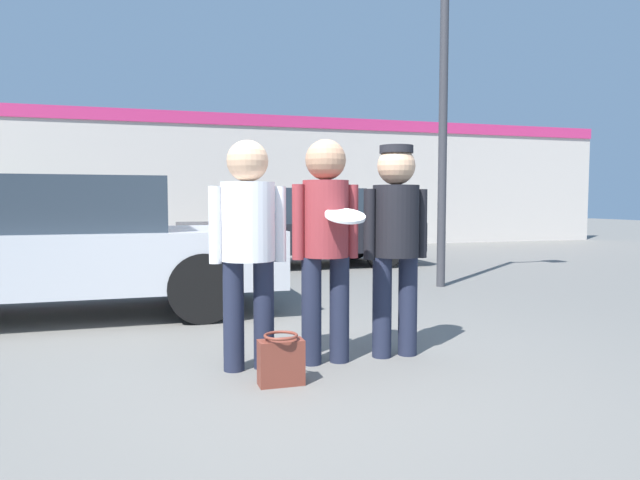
{
  "coord_description": "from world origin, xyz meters",
  "views": [
    {
      "loc": [
        -1.14,
        -3.86,
        1.22
      ],
      "look_at": [
        0.13,
        0.32,
        0.92
      ],
      "focal_mm": 32.0,
      "sensor_mm": 36.0,
      "label": 1
    }
  ],
  "objects_px": {
    "parked_car_far": "(298,227)",
    "handbag": "(281,360)",
    "shrub": "(19,234)",
    "person_left": "(248,233)",
    "parked_car_near": "(55,246)",
    "person_right": "(396,231)",
    "person_middle_with_frisbee": "(326,231)",
    "street_lamp": "(459,54)"
  },
  "relations": [
    {
      "from": "parked_car_far",
      "to": "handbag",
      "type": "height_order",
      "value": "parked_car_far"
    },
    {
      "from": "shrub",
      "to": "handbag",
      "type": "height_order",
      "value": "shrub"
    },
    {
      "from": "person_left",
      "to": "parked_car_far",
      "type": "relative_size",
      "value": 0.38
    },
    {
      "from": "person_left",
      "to": "parked_car_near",
      "type": "relative_size",
      "value": 0.36
    },
    {
      "from": "person_left",
      "to": "shrub",
      "type": "relative_size",
      "value": 1.72
    },
    {
      "from": "person_right",
      "to": "parked_car_near",
      "type": "height_order",
      "value": "person_right"
    },
    {
      "from": "parked_car_near",
      "to": "parked_car_far",
      "type": "bearing_deg",
      "value": 46.1
    },
    {
      "from": "person_middle_with_frisbee",
      "to": "person_right",
      "type": "height_order",
      "value": "person_middle_with_frisbee"
    },
    {
      "from": "person_left",
      "to": "person_middle_with_frisbee",
      "type": "bearing_deg",
      "value": -1.03
    },
    {
      "from": "parked_car_far",
      "to": "person_right",
      "type": "bearing_deg",
      "value": -97.66
    },
    {
      "from": "person_left",
      "to": "shrub",
      "type": "distance_m",
      "value": 10.52
    },
    {
      "from": "parked_car_far",
      "to": "shrub",
      "type": "xyz_separation_m",
      "value": [
        -5.42,
        3.67,
        -0.25
      ]
    },
    {
      "from": "person_middle_with_frisbee",
      "to": "handbag",
      "type": "bearing_deg",
      "value": -137.38
    },
    {
      "from": "person_left",
      "to": "person_right",
      "type": "height_order",
      "value": "person_left"
    },
    {
      "from": "street_lamp",
      "to": "handbag",
      "type": "height_order",
      "value": "street_lamp"
    },
    {
      "from": "person_left",
      "to": "street_lamp",
      "type": "relative_size",
      "value": 0.31
    },
    {
      "from": "parked_car_near",
      "to": "parked_car_far",
      "type": "xyz_separation_m",
      "value": [
        3.62,
        3.76,
        -0.02
      ]
    },
    {
      "from": "person_right",
      "to": "handbag",
      "type": "xyz_separation_m",
      "value": [
        -1.02,
        -0.43,
        -0.83
      ]
    },
    {
      "from": "parked_car_far",
      "to": "person_left",
      "type": "bearing_deg",
      "value": -107.71
    },
    {
      "from": "parked_car_far",
      "to": "handbag",
      "type": "relative_size",
      "value": 12.87
    },
    {
      "from": "person_left",
      "to": "person_middle_with_frisbee",
      "type": "xyz_separation_m",
      "value": [
        0.58,
        -0.01,
        0.01
      ]
    },
    {
      "from": "person_middle_with_frisbee",
      "to": "parked_car_near",
      "type": "bearing_deg",
      "value": 131.29
    },
    {
      "from": "person_right",
      "to": "street_lamp",
      "type": "distance_m",
      "value": 4.55
    },
    {
      "from": "person_right",
      "to": "person_middle_with_frisbee",
      "type": "bearing_deg",
      "value": -177.11
    },
    {
      "from": "person_middle_with_frisbee",
      "to": "person_right",
      "type": "xyz_separation_m",
      "value": [
        0.58,
        0.03,
        -0.0
      ]
    },
    {
      "from": "parked_car_near",
      "to": "street_lamp",
      "type": "xyz_separation_m",
      "value": [
        5.16,
        0.66,
        2.52
      ]
    },
    {
      "from": "person_right",
      "to": "parked_car_near",
      "type": "relative_size",
      "value": 0.36
    },
    {
      "from": "person_right",
      "to": "street_lamp",
      "type": "relative_size",
      "value": 0.31
    },
    {
      "from": "parked_car_far",
      "to": "shrub",
      "type": "height_order",
      "value": "parked_car_far"
    },
    {
      "from": "person_right",
      "to": "parked_car_near",
      "type": "xyz_separation_m",
      "value": [
        -2.78,
        2.48,
        -0.24
      ]
    },
    {
      "from": "person_middle_with_frisbee",
      "to": "shrub",
      "type": "distance_m",
      "value": 10.73
    },
    {
      "from": "street_lamp",
      "to": "parked_car_far",
      "type": "bearing_deg",
      "value": 116.32
    },
    {
      "from": "person_left",
      "to": "person_middle_with_frisbee",
      "type": "height_order",
      "value": "person_middle_with_frisbee"
    },
    {
      "from": "parked_car_far",
      "to": "street_lamp",
      "type": "bearing_deg",
      "value": -63.68
    },
    {
      "from": "person_middle_with_frisbee",
      "to": "person_right",
      "type": "distance_m",
      "value": 0.58
    },
    {
      "from": "person_right",
      "to": "shrub",
      "type": "relative_size",
      "value": 1.71
    },
    {
      "from": "person_left",
      "to": "person_right",
      "type": "bearing_deg",
      "value": 0.93
    },
    {
      "from": "handbag",
      "to": "person_left",
      "type": "bearing_deg",
      "value": 108.9
    },
    {
      "from": "person_right",
      "to": "shrub",
      "type": "bearing_deg",
      "value": 114.8
    },
    {
      "from": "person_left",
      "to": "handbag",
      "type": "relative_size",
      "value": 4.84
    },
    {
      "from": "person_right",
      "to": "parked_car_far",
      "type": "xyz_separation_m",
      "value": [
        0.84,
        6.24,
        -0.26
      ]
    },
    {
      "from": "person_left",
      "to": "handbag",
      "type": "height_order",
      "value": "person_left"
    }
  ]
}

